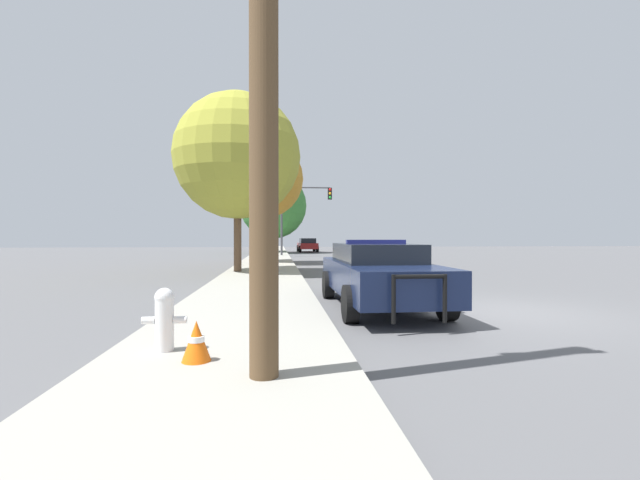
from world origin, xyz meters
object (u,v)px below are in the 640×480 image
at_px(traffic_light, 302,206).
at_px(car_background_distant, 307,245).
at_px(fire_hydrant, 164,317).
at_px(tree_sidewalk_far, 273,205).
at_px(traffic_cone, 196,341).
at_px(utility_pole, 264,10).
at_px(tree_sidewalk_near, 237,156).
at_px(tree_sidewalk_mid, 263,178).
at_px(police_car, 378,273).

xyz_separation_m(traffic_light, car_background_distant, (1.15, 9.98, -3.15)).
bearing_deg(fire_hydrant, tree_sidewalk_far, 88.28).
distance_m(traffic_light, car_background_distant, 10.53).
relative_size(fire_hydrant, car_background_distant, 0.17).
distance_m(fire_hydrant, traffic_light, 27.47).
bearing_deg(tree_sidewalk_far, traffic_cone, -90.92).
bearing_deg(fire_hydrant, traffic_light, 83.15).
height_order(traffic_light, traffic_cone, traffic_light).
bearing_deg(tree_sidewalk_far, utility_pole, -89.64).
xyz_separation_m(car_background_distant, tree_sidewalk_near, (-4.60, -24.97, 4.06)).
height_order(tree_sidewalk_near, tree_sidewalk_mid, tree_sidewalk_near).
distance_m(police_car, car_background_distant, 33.38).
relative_size(utility_pole, tree_sidewalk_near, 1.00).
xyz_separation_m(police_car, tree_sidewalk_near, (-3.78, 8.40, 4.03)).
height_order(fire_hydrant, tree_sidewalk_near, tree_sidewalk_near).
bearing_deg(traffic_light, fire_hydrant, -96.85).
distance_m(tree_sidewalk_near, traffic_cone, 13.35).
bearing_deg(fire_hydrant, utility_pole, -41.40).
bearing_deg(traffic_light, utility_pole, -94.05).
bearing_deg(utility_pole, tree_sidewalk_near, 96.31).
height_order(car_background_distant, tree_sidewalk_near, tree_sidewalk_near).
bearing_deg(police_car, traffic_light, -89.71).
xyz_separation_m(fire_hydrant, utility_pole, (1.26, -1.11, 3.27)).
bearing_deg(police_car, utility_pole, 63.64).
bearing_deg(tree_sidewalk_near, tree_sidewalk_mid, 82.97).
relative_size(police_car, tree_sidewalk_mid, 0.74).
distance_m(fire_hydrant, tree_sidewalk_near, 12.81).
xyz_separation_m(car_background_distant, tree_sidewalk_mid, (-3.78, -18.36, 4.07)).
xyz_separation_m(tree_sidewalk_near, traffic_cone, (0.68, -12.57, -4.43)).
height_order(police_car, car_background_distant, police_car).
bearing_deg(fire_hydrant, traffic_cone, -45.97).
height_order(police_car, tree_sidewalk_mid, tree_sidewalk_mid).
xyz_separation_m(traffic_light, traffic_cone, (-2.78, -27.57, -3.52)).
relative_size(car_background_distant, traffic_cone, 9.82).
bearing_deg(utility_pole, car_background_distant, 85.29).
bearing_deg(traffic_light, tree_sidewalk_far, 106.88).
height_order(tree_sidewalk_near, tree_sidewalk_far, tree_sidewalk_far).
bearing_deg(fire_hydrant, police_car, 45.82).
distance_m(tree_sidewalk_mid, tree_sidewalk_far, 15.70).
xyz_separation_m(police_car, fire_hydrant, (-3.58, -3.68, -0.21)).
bearing_deg(police_car, tree_sidewalk_near, -66.29).
bearing_deg(tree_sidewalk_mid, police_car, -78.83).
distance_m(tree_sidewalk_far, traffic_cone, 35.12).
xyz_separation_m(fire_hydrant, tree_sidewalk_near, (-0.20, 12.08, 4.24)).
height_order(police_car, traffic_light, traffic_light).
height_order(car_background_distant, tree_sidewalk_mid, tree_sidewalk_mid).
xyz_separation_m(tree_sidewalk_near, tree_sidewalk_far, (1.24, 22.30, -0.36)).
bearing_deg(tree_sidewalk_far, traffic_light, -73.12).
height_order(fire_hydrant, traffic_cone, fire_hydrant).
bearing_deg(traffic_cone, traffic_light, 84.25).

